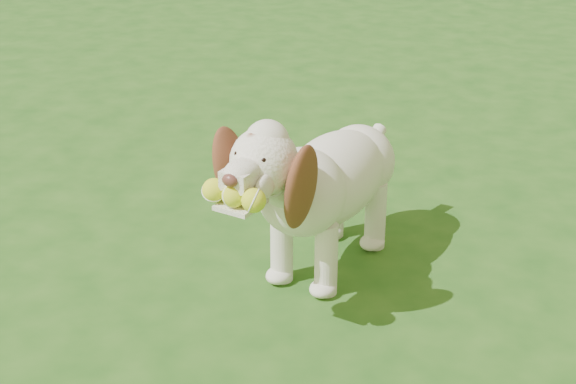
# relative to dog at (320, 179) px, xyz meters

# --- Properties ---
(ground) EXTENTS (80.00, 80.00, 0.00)m
(ground) POSITION_rel_dog_xyz_m (0.44, -0.26, -0.41)
(ground) COLOR #1E4E16
(ground) RESTS_ON ground
(dog) EXTENTS (0.58, 1.17, 0.77)m
(dog) POSITION_rel_dog_xyz_m (0.00, 0.00, 0.00)
(dog) COLOR white
(dog) RESTS_ON ground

